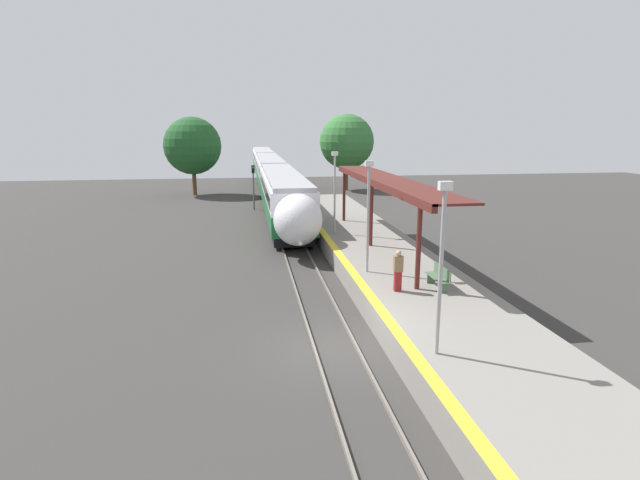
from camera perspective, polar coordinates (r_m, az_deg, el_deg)
The scene contains 14 objects.
ground_plane at distance 17.39m, azimuth 1.70°, elevation -12.30°, with size 120.00×120.00×0.00m, color #383533.
rail_left at distance 17.26m, azimuth -0.71°, elevation -12.22°, with size 0.08×90.00×0.15m, color slate.
rail_right at distance 17.49m, azimuth 4.08°, elevation -11.90°, with size 0.08×90.00×0.15m, color slate.
train at distance 59.01m, azimuth -5.72°, elevation 7.72°, with size 2.91×65.79×3.93m.
platform_right at distance 18.33m, azimuth 14.78°, elevation -9.67°, with size 5.09×64.00×1.01m.
platform_bench at distance 20.75m, azimuth 13.47°, elevation -4.08°, with size 0.44×1.70×0.89m.
person_waiting at distance 19.92m, azimuth 8.91°, elevation -3.43°, with size 0.36×0.22×1.66m.
railway_signal at distance 45.83m, azimuth -7.62°, elevation 6.54°, with size 0.28×0.28×4.04m.
lamppost_near at distance 14.15m, azimuth 13.71°, elevation -1.94°, with size 0.36×0.20×4.96m.
lamppost_mid at distance 22.00m, azimuth 5.53°, elevation 3.55°, with size 0.36×0.20×4.96m.
lamppost_far at distance 30.17m, azimuth 1.69°, elevation 6.09°, with size 0.36×0.20×4.96m.
station_canopy at distance 27.17m, azimuth 7.15°, elevation 6.51°, with size 2.02×18.27×3.68m.
background_tree_left at distance 56.98m, azimuth -14.37°, elevation 10.38°, with size 6.22×6.22×8.51m.
background_tree_right at distance 59.86m, azimuth 3.07°, elevation 11.15°, with size 6.41×6.41×8.92m.
Camera 1 is at (-2.81, -15.50, 7.36)m, focal length 28.00 mm.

